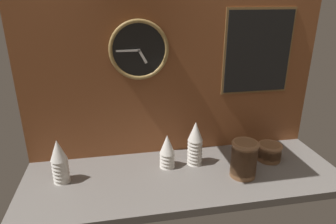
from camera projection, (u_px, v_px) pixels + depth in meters
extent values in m
cube|color=slate|center=(184.00, 176.00, 1.54)|extent=(1.60, 0.56, 0.04)
cube|color=brown|center=(174.00, 61.00, 1.58)|extent=(1.60, 0.03, 1.05)
cone|color=white|center=(167.00, 158.00, 1.57)|extent=(0.08, 0.08, 0.10)
cone|color=white|center=(167.00, 154.00, 1.56)|extent=(0.08, 0.08, 0.10)
cone|color=white|center=(167.00, 151.00, 1.55)|extent=(0.08, 0.08, 0.10)
cone|color=white|center=(167.00, 148.00, 1.55)|extent=(0.08, 0.08, 0.10)
cone|color=white|center=(167.00, 144.00, 1.54)|extent=(0.08, 0.08, 0.10)
cone|color=white|center=(195.00, 155.00, 1.60)|extent=(0.08, 0.08, 0.10)
cone|color=white|center=(195.00, 152.00, 1.59)|extent=(0.08, 0.08, 0.10)
cone|color=white|center=(195.00, 148.00, 1.58)|extent=(0.08, 0.08, 0.10)
cone|color=white|center=(195.00, 145.00, 1.58)|extent=(0.08, 0.08, 0.10)
cone|color=white|center=(195.00, 142.00, 1.57)|extent=(0.08, 0.08, 0.10)
cone|color=white|center=(195.00, 138.00, 1.56)|extent=(0.08, 0.08, 0.10)
cone|color=white|center=(195.00, 135.00, 1.55)|extent=(0.08, 0.08, 0.10)
cone|color=white|center=(196.00, 131.00, 1.55)|extent=(0.08, 0.08, 0.10)
cone|color=white|center=(61.00, 172.00, 1.44)|extent=(0.08, 0.08, 0.10)
cone|color=white|center=(60.00, 168.00, 1.44)|extent=(0.08, 0.08, 0.10)
cone|color=white|center=(60.00, 165.00, 1.43)|extent=(0.08, 0.08, 0.10)
cone|color=white|center=(59.00, 161.00, 1.42)|extent=(0.08, 0.08, 0.10)
cone|color=white|center=(59.00, 158.00, 1.41)|extent=(0.08, 0.08, 0.10)
cone|color=white|center=(58.00, 154.00, 1.41)|extent=(0.08, 0.08, 0.10)
cone|color=white|center=(58.00, 150.00, 1.40)|extent=(0.08, 0.08, 0.10)
cylinder|color=brown|center=(269.00, 156.00, 1.65)|extent=(0.13, 0.13, 0.05)
cylinder|color=brown|center=(269.00, 152.00, 1.64)|extent=(0.13, 0.13, 0.05)
cylinder|color=brown|center=(270.00, 148.00, 1.63)|extent=(0.13, 0.13, 0.05)
torus|color=#946542|center=(270.00, 146.00, 1.62)|extent=(0.13, 0.13, 0.02)
cylinder|color=brown|center=(243.00, 171.00, 1.50)|extent=(0.13, 0.13, 0.05)
cylinder|color=brown|center=(243.00, 167.00, 1.49)|extent=(0.13, 0.13, 0.05)
cylinder|color=brown|center=(243.00, 163.00, 1.48)|extent=(0.13, 0.13, 0.05)
cylinder|color=brown|center=(244.00, 159.00, 1.48)|extent=(0.13, 0.13, 0.05)
cylinder|color=brown|center=(244.00, 155.00, 1.47)|extent=(0.13, 0.13, 0.05)
cylinder|color=brown|center=(245.00, 151.00, 1.46)|extent=(0.13, 0.13, 0.05)
cylinder|color=brown|center=(245.00, 147.00, 1.45)|extent=(0.13, 0.13, 0.05)
torus|color=#946542|center=(246.00, 144.00, 1.44)|extent=(0.13, 0.13, 0.02)
cylinder|color=black|center=(139.00, 50.00, 1.50)|extent=(0.30, 0.02, 0.30)
torus|color=#AD894C|center=(139.00, 50.00, 1.49)|extent=(0.30, 0.02, 0.30)
cube|color=white|center=(143.00, 57.00, 1.50)|extent=(0.05, 0.01, 0.07)
cube|color=white|center=(128.00, 51.00, 1.48)|extent=(0.12, 0.01, 0.01)
cylinder|color=white|center=(139.00, 50.00, 1.49)|extent=(0.01, 0.01, 0.01)
cube|color=olive|center=(258.00, 52.00, 1.63)|extent=(0.39, 0.01, 0.46)
cube|color=black|center=(258.00, 52.00, 1.63)|extent=(0.37, 0.01, 0.44)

